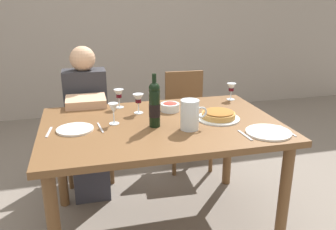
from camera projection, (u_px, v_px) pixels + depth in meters
ground_plane at (162, 223)px, 2.46m from camera, size 8.00×8.00×0.00m
back_wall at (113, 7)px, 4.44m from camera, size 8.00×0.10×2.80m
dining_table at (161, 136)px, 2.25m from camera, size 1.50×1.00×0.76m
wine_bottle at (155, 105)px, 2.11m from camera, size 0.07×0.07×0.33m
water_pitcher at (190, 116)px, 2.09m from camera, size 0.17×0.11×0.18m
baked_tart at (218, 115)px, 2.27m from camera, size 0.28×0.28×0.06m
salad_bowl at (170, 106)px, 2.44m from camera, size 0.13×0.13×0.07m
wine_glass_left_diner at (231, 88)px, 2.69m from camera, size 0.07×0.07×0.13m
wine_glass_right_diner at (113, 109)px, 2.17m from camera, size 0.06×0.06×0.14m
wine_glass_centre at (119, 95)px, 2.49m from camera, size 0.07×0.07×0.14m
wine_glass_spare at (138, 99)px, 2.37m from camera, size 0.07×0.07×0.14m
dinner_plate_left_setting at (75, 129)px, 2.09m from camera, size 0.22×0.22×0.01m
dinner_plate_right_setting at (268, 132)px, 2.04m from camera, size 0.27×0.27×0.01m
fork_left_setting at (49, 132)px, 2.06m from camera, size 0.03×0.16×0.00m
knife_left_setting at (100, 127)px, 2.13m from camera, size 0.03×0.18×0.00m
knife_right_setting at (288, 131)px, 2.08m from camera, size 0.01×0.18×0.00m
spoon_right_setting at (245, 135)px, 2.01m from camera, size 0.02×0.16×0.00m
chair_left at (87, 121)px, 3.03m from camera, size 0.40×0.40×0.87m
diner_left at (87, 117)px, 2.77m from camera, size 0.34×0.50×1.16m
chair_right at (186, 113)px, 3.24m from camera, size 0.42×0.42×0.87m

